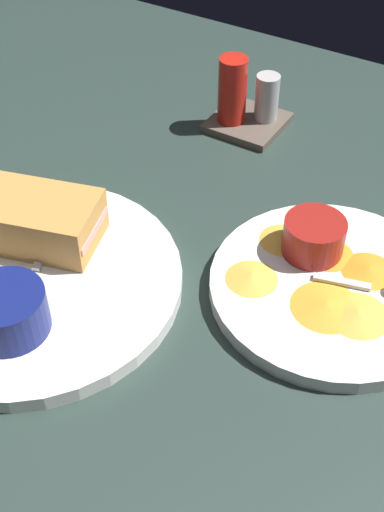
{
  "coord_description": "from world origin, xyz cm",
  "views": [
    {
      "loc": [
        36.11,
        -38.46,
        48.4
      ],
      "look_at": [
        11.16,
        2.52,
        3.0
      ],
      "focal_mm": 47.75,
      "sensor_mm": 36.0,
      "label": 1
    }
  ],
  "objects_px": {
    "sandwich_half_near": "(34,219)",
    "plate_chips_companion": "(332,288)",
    "condiment_caddy": "(245,103)",
    "ramekin_dark_sauce": "(6,310)",
    "spoon_by_dark_ramekin": "(31,279)",
    "plate_sandwich_main": "(32,281)",
    "ramekin_light_gravy": "(314,236)"
  },
  "relations": [
    {
      "from": "plate_chips_companion",
      "to": "ramekin_light_gravy",
      "type": "xyz_separation_m",
      "value": [
        -0.04,
        0.03,
        0.03
      ]
    },
    {
      "from": "ramekin_light_gravy",
      "to": "condiment_caddy",
      "type": "distance_m",
      "value": 0.26
    },
    {
      "from": "plate_sandwich_main",
      "to": "ramekin_dark_sauce",
      "type": "height_order",
      "value": "ramekin_dark_sauce"
    },
    {
      "from": "ramekin_light_gravy",
      "to": "condiment_caddy",
      "type": "height_order",
      "value": "condiment_caddy"
    },
    {
      "from": "spoon_by_dark_ramekin",
      "to": "condiment_caddy",
      "type": "relative_size",
      "value": 1.02
    },
    {
      "from": "ramekin_dark_sauce",
      "to": "condiment_caddy",
      "type": "height_order",
      "value": "condiment_caddy"
    },
    {
      "from": "sandwich_half_near",
      "to": "spoon_by_dark_ramekin",
      "type": "bearing_deg",
      "value": -54.68
    },
    {
      "from": "plate_chips_companion",
      "to": "condiment_caddy",
      "type": "relative_size",
      "value": 2.51
    },
    {
      "from": "plate_sandwich_main",
      "to": "condiment_caddy",
      "type": "distance_m",
      "value": 0.37
    },
    {
      "from": "spoon_by_dark_ramekin",
      "to": "plate_chips_companion",
      "type": "bearing_deg",
      "value": 31.34
    },
    {
      "from": "sandwich_half_near",
      "to": "ramekin_light_gravy",
      "type": "height_order",
      "value": "sandwich_half_near"
    },
    {
      "from": "plate_chips_companion",
      "to": "sandwich_half_near",
      "type": "bearing_deg",
      "value": -161.07
    },
    {
      "from": "spoon_by_dark_ramekin",
      "to": "ramekin_light_gravy",
      "type": "height_order",
      "value": "ramekin_light_gravy"
    },
    {
      "from": "sandwich_half_near",
      "to": "ramekin_dark_sauce",
      "type": "xyz_separation_m",
      "value": [
        0.06,
        -0.11,
        -0.0
      ]
    },
    {
      "from": "sandwich_half_near",
      "to": "condiment_caddy",
      "type": "bearing_deg",
      "value": 77.34
    },
    {
      "from": "plate_sandwich_main",
      "to": "plate_chips_companion",
      "type": "distance_m",
      "value": 0.29
    },
    {
      "from": "plate_sandwich_main",
      "to": "ramekin_light_gravy",
      "type": "relative_size",
      "value": 4.76
    },
    {
      "from": "spoon_by_dark_ramekin",
      "to": "condiment_caddy",
      "type": "distance_m",
      "value": 0.37
    },
    {
      "from": "plate_sandwich_main",
      "to": "ramekin_light_gravy",
      "type": "height_order",
      "value": "ramekin_light_gravy"
    },
    {
      "from": "ramekin_dark_sauce",
      "to": "spoon_by_dark_ramekin",
      "type": "relative_size",
      "value": 0.76
    },
    {
      "from": "ramekin_dark_sauce",
      "to": "spoon_by_dark_ramekin",
      "type": "xyz_separation_m",
      "value": [
        -0.02,
        0.05,
        -0.02
      ]
    },
    {
      "from": "sandwich_half_near",
      "to": "plate_chips_companion",
      "type": "distance_m",
      "value": 0.3
    },
    {
      "from": "ramekin_dark_sauce",
      "to": "condiment_caddy",
      "type": "distance_m",
      "value": 0.42
    },
    {
      "from": "plate_sandwich_main",
      "to": "condiment_caddy",
      "type": "xyz_separation_m",
      "value": [
        0.04,
        0.36,
        0.03
      ]
    },
    {
      "from": "plate_chips_companion",
      "to": "condiment_caddy",
      "type": "bearing_deg",
      "value": 134.23
    },
    {
      "from": "plate_sandwich_main",
      "to": "ramekin_dark_sauce",
      "type": "xyz_separation_m",
      "value": [
        0.03,
        -0.06,
        0.03
      ]
    },
    {
      "from": "plate_sandwich_main",
      "to": "sandwich_half_near",
      "type": "xyz_separation_m",
      "value": [
        -0.03,
        0.05,
        0.03
      ]
    },
    {
      "from": "sandwich_half_near",
      "to": "spoon_by_dark_ramekin",
      "type": "distance_m",
      "value": 0.07
    },
    {
      "from": "ramekin_light_gravy",
      "to": "plate_sandwich_main",
      "type": "bearing_deg",
      "value": -141.48
    },
    {
      "from": "sandwich_half_near",
      "to": "condiment_caddy",
      "type": "relative_size",
      "value": 1.55
    },
    {
      "from": "ramekin_light_gravy",
      "to": "spoon_by_dark_ramekin",
      "type": "bearing_deg",
      "value": -139.59
    },
    {
      "from": "ramekin_dark_sauce",
      "to": "condiment_caddy",
      "type": "xyz_separation_m",
      "value": [
        0.01,
        0.42,
        -0.0
      ]
    }
  ]
}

